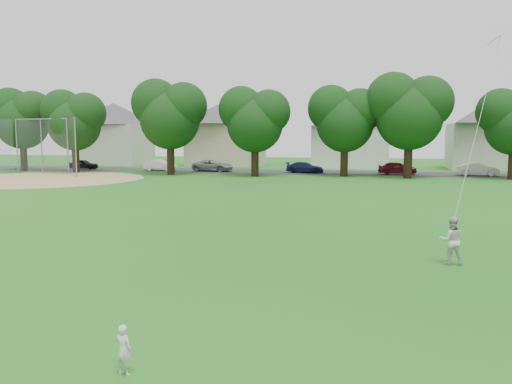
% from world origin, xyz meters
% --- Properties ---
extents(ground, '(160.00, 160.00, 0.00)m').
position_xyz_m(ground, '(0.00, 0.00, 0.00)').
color(ground, '#166118').
rests_on(ground, ground).
extents(street, '(90.00, 7.00, 0.01)m').
position_xyz_m(street, '(0.00, 42.00, 0.01)').
color(street, '#2D2D30').
rests_on(street, ground).
extents(dirt_infield, '(18.00, 18.00, 0.02)m').
position_xyz_m(dirt_infield, '(-26.00, 28.00, 0.01)').
color(dirt_infield, '#9E7F51').
rests_on(dirt_infield, ground).
extents(toddler, '(0.33, 0.25, 0.82)m').
position_xyz_m(toddler, '(-0.99, -3.73, 0.41)').
color(toddler, silver).
rests_on(toddler, ground).
extents(older_boy, '(0.76, 0.63, 1.43)m').
position_xyz_m(older_boy, '(5.02, 4.73, 0.71)').
color(older_boy, beige).
rests_on(older_boy, ground).
extents(kite, '(1.02, 1.00, 6.14)m').
position_xyz_m(kite, '(5.66, 5.26, 3.87)').
color(kite, white).
rests_on(kite, ground).
extents(baseball_backstop, '(12.53, 3.69, 5.53)m').
position_xyz_m(baseball_backstop, '(-30.26, 33.40, 2.76)').
color(baseball_backstop, gray).
rests_on(baseball_backstop, ground).
extents(tree_row, '(79.40, 8.55, 9.78)m').
position_xyz_m(tree_row, '(2.30, 36.21, 6.09)').
color(tree_row, black).
rests_on(tree_row, ground).
extents(parked_cars, '(72.13, 2.59, 1.29)m').
position_xyz_m(parked_cars, '(5.39, 41.00, 0.62)').
color(parked_cars, black).
rests_on(parked_cars, ground).
extents(house_row, '(76.99, 13.45, 9.86)m').
position_xyz_m(house_row, '(0.11, 52.00, 5.02)').
color(house_row, beige).
rests_on(house_row, ground).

